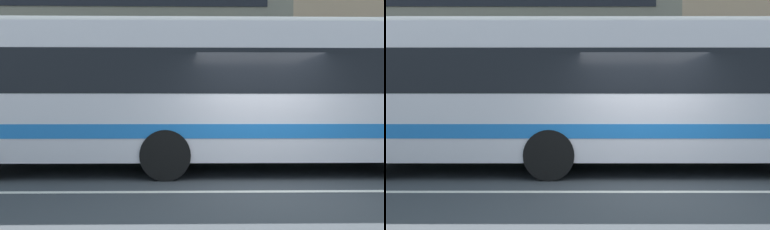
{
  "view_description": "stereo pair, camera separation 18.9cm",
  "coord_description": "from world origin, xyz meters",
  "views": [
    {
      "loc": [
        -1.48,
        -6.89,
        1.53
      ],
      "look_at": [
        -1.31,
        2.55,
        1.24
      ],
      "focal_mm": 38.0,
      "sensor_mm": 36.0,
      "label": 1
    },
    {
      "loc": [
        -1.29,
        -6.9,
        1.53
      ],
      "look_at": [
        -1.31,
        2.55,
        1.24
      ],
      "focal_mm": 38.0,
      "sensor_mm": 36.0,
      "label": 2
    }
  ],
  "objects": [
    {
      "name": "transit_bus",
      "position": [
        -1.21,
        2.25,
        1.78
      ],
      "size": [
        10.77,
        2.66,
        3.23
      ],
      "color": "silver",
      "rests_on": "ground_plane"
    },
    {
      "name": "apartment_block_left",
      "position": [
        -9.79,
        13.61,
        5.37
      ],
      "size": [
        24.88,
        10.15,
        10.74
      ],
      "color": "gray",
      "rests_on": "ground_plane"
    },
    {
      "name": "hedge_row_far",
      "position": [
        0.53,
        5.79,
        0.5
      ],
      "size": [
        16.28,
        1.1,
        1.0
      ],
      "primitive_type": "cube",
      "color": "#184325",
      "rests_on": "ground_plane"
    },
    {
      "name": "lane_centre_line",
      "position": [
        0.0,
        0.0,
        0.0
      ],
      "size": [
        60.0,
        0.16,
        0.01
      ],
      "primitive_type": "cube",
      "color": "silver",
      "rests_on": "ground_plane"
    },
    {
      "name": "ground_plane",
      "position": [
        0.0,
        0.0,
        0.0
      ],
      "size": [
        160.0,
        160.0,
        0.0
      ],
      "primitive_type": "plane",
      "color": "#353A3F"
    }
  ]
}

